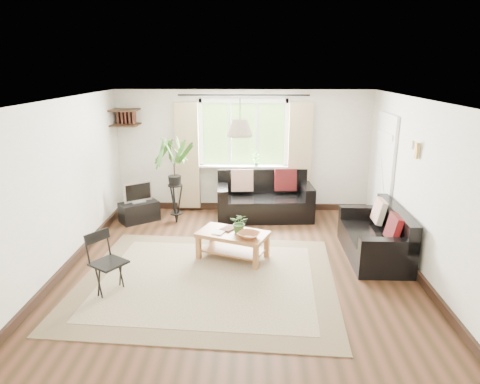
{
  "coord_description": "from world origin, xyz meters",
  "views": [
    {
      "loc": [
        0.18,
        -5.61,
        2.83
      ],
      "look_at": [
        0.0,
        0.4,
        1.05
      ],
      "focal_mm": 32.0,
      "sensor_mm": 36.0,
      "label": 1
    }
  ],
  "objects_px": {
    "sofa_right": "(374,234)",
    "coffee_table": "(233,245)",
    "sofa_back": "(265,196)",
    "tv_stand": "(139,212)",
    "palm_stand": "(175,181)",
    "folding_chair": "(109,264)"
  },
  "relations": [
    {
      "from": "sofa_right",
      "to": "coffee_table",
      "type": "relative_size",
      "value": 1.53
    },
    {
      "from": "sofa_right",
      "to": "coffee_table",
      "type": "height_order",
      "value": "sofa_right"
    },
    {
      "from": "sofa_back",
      "to": "tv_stand",
      "type": "height_order",
      "value": "sofa_back"
    },
    {
      "from": "palm_stand",
      "to": "sofa_right",
      "type": "bearing_deg",
      "value": -23.14
    },
    {
      "from": "sofa_right",
      "to": "folding_chair",
      "type": "bearing_deg",
      "value": -71.46
    },
    {
      "from": "sofa_back",
      "to": "tv_stand",
      "type": "relative_size",
      "value": 2.59
    },
    {
      "from": "palm_stand",
      "to": "folding_chair",
      "type": "distance_m",
      "value": 2.68
    },
    {
      "from": "sofa_back",
      "to": "sofa_right",
      "type": "distance_m",
      "value": 2.38
    },
    {
      "from": "sofa_right",
      "to": "palm_stand",
      "type": "xyz_separation_m",
      "value": [
        -3.28,
        1.4,
        0.42
      ]
    },
    {
      "from": "sofa_right",
      "to": "folding_chair",
      "type": "relative_size",
      "value": 1.96
    },
    {
      "from": "palm_stand",
      "to": "tv_stand",
      "type": "bearing_deg",
      "value": 176.14
    },
    {
      "from": "sofa_right",
      "to": "coffee_table",
      "type": "xyz_separation_m",
      "value": [
        -2.15,
        -0.13,
        -0.16
      ]
    },
    {
      "from": "folding_chair",
      "to": "coffee_table",
      "type": "bearing_deg",
      "value": -21.01
    },
    {
      "from": "coffee_table",
      "to": "folding_chair",
      "type": "distance_m",
      "value": 1.89
    },
    {
      "from": "sofa_right",
      "to": "palm_stand",
      "type": "bearing_deg",
      "value": -112.83
    },
    {
      "from": "sofa_back",
      "to": "coffee_table",
      "type": "xyz_separation_m",
      "value": [
        -0.53,
        -1.87,
        -0.21
      ]
    },
    {
      "from": "sofa_back",
      "to": "sofa_right",
      "type": "xyz_separation_m",
      "value": [
        1.63,
        -1.73,
        -0.05
      ]
    },
    {
      "from": "tv_stand",
      "to": "folding_chair",
      "type": "relative_size",
      "value": 0.86
    },
    {
      "from": "coffee_table",
      "to": "tv_stand",
      "type": "bearing_deg",
      "value": 139.31
    },
    {
      "from": "sofa_right",
      "to": "tv_stand",
      "type": "xyz_separation_m",
      "value": [
        -4.0,
        1.45,
        -0.19
      ]
    },
    {
      "from": "palm_stand",
      "to": "folding_chair",
      "type": "xyz_separation_m",
      "value": [
        -0.4,
        -2.62,
        -0.39
      ]
    },
    {
      "from": "coffee_table",
      "to": "palm_stand",
      "type": "xyz_separation_m",
      "value": [
        -1.13,
        1.54,
        0.58
      ]
    }
  ]
}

